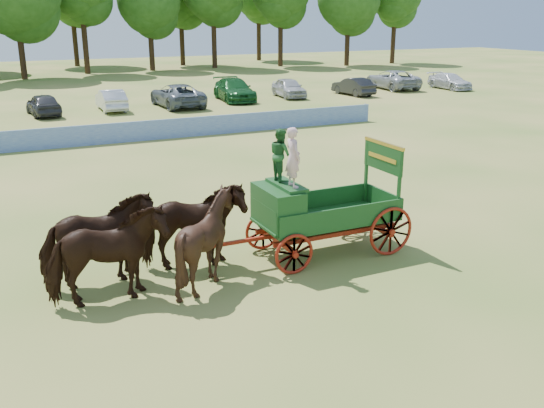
{
  "coord_description": "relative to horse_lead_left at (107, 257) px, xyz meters",
  "views": [
    {
      "loc": [
        -9.54,
        -13.33,
        6.44
      ],
      "look_at": [
        -2.55,
        1.34,
        1.3
      ],
      "focal_mm": 40.0,
      "sensor_mm": 36.0,
      "label": 1
    }
  ],
  "objects": [
    {
      "name": "horse_lead_left",
      "position": [
        0.0,
        0.0,
        0.0
      ],
      "size": [
        2.72,
        1.24,
        2.3
      ],
      "primitive_type": "imported",
      "rotation": [
        0.0,
        0.0,
        1.57
      ],
      "color": "black",
      "rests_on": "ground"
    },
    {
      "name": "horse_wheel_right",
      "position": [
        2.4,
        1.1,
        0.0
      ],
      "size": [
        2.9,
        1.7,
        2.3
      ],
      "primitive_type": "imported",
      "rotation": [
        0.0,
        0.0,
        1.4
      ],
      "color": "black",
      "rests_on": "ground"
    },
    {
      "name": "sponsor_banner",
      "position": [
        6.45,
        18.21,
        -0.63
      ],
      "size": [
        26.0,
        0.08,
        1.05
      ],
      "primitive_type": "cube",
      "color": "#1E42A6",
      "rests_on": "ground"
    },
    {
      "name": "farm_dray",
      "position": [
        5.38,
        0.56,
        0.43
      ],
      "size": [
        6.0,
        2.0,
        3.71
      ],
      "color": "maroon",
      "rests_on": "ground"
    },
    {
      "name": "ground",
      "position": [
        7.45,
        0.21,
        -1.15
      ],
      "size": [
        160.0,
        160.0,
        0.0
      ],
      "primitive_type": "plane",
      "color": "#AB904D",
      "rests_on": "ground"
    },
    {
      "name": "parked_cars",
      "position": [
        9.98,
        29.94,
        -0.39
      ],
      "size": [
        55.98,
        8.14,
        1.65
      ],
      "color": "silver",
      "rests_on": "ground"
    },
    {
      "name": "horse_lead_right",
      "position": [
        0.0,
        1.1,
        0.0
      ],
      "size": [
        2.78,
        1.36,
        2.3
      ],
      "primitive_type": "imported",
      "rotation": [
        0.0,
        0.0,
        1.62
      ],
      "color": "black",
      "rests_on": "ground"
    },
    {
      "name": "horse_wheel_left",
      "position": [
        2.4,
        0.0,
        0.0
      ],
      "size": [
        2.13,
        1.9,
        2.31
      ],
      "primitive_type": "imported",
      "rotation": [
        0.0,
        0.0,
        1.55
      ],
      "color": "black",
      "rests_on": "ground"
    }
  ]
}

